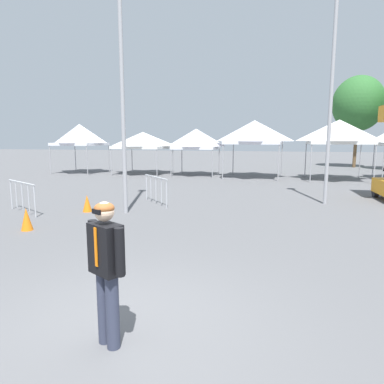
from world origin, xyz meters
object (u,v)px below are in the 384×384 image
canopy_tent_right_of_center (80,135)px  light_pole_near_lift (332,82)px  canopy_tent_behind_center (196,139)px  canopy_tent_far_left (254,132)px  light_pole_opposite_side (121,40)px  person_foreground (106,264)px  crowd_barrier_near_person (22,191)px  canopy_tent_behind_left (339,132)px  crowd_barrier_mid_lot (156,185)px  traffic_cone_lot_center (27,219)px  canopy_tent_behind_right (143,140)px  traffic_cone_near_barrier (87,203)px  tree_behind_tents_center (358,104)px

canopy_tent_right_of_center → light_pole_near_lift: 18.63m
canopy_tent_behind_center → canopy_tent_far_left: 4.03m
canopy_tent_far_left → light_pole_opposite_side: 13.08m
person_foreground → crowd_barrier_near_person: (-6.52, 6.20, -0.28)m
canopy_tent_behind_left → light_pole_near_lift: bearing=-100.6°
crowd_barrier_mid_lot → person_foreground: bearing=-73.1°
canopy_tent_far_left → traffic_cone_lot_center: (-5.00, -15.13, -2.63)m
canopy_tent_right_of_center → canopy_tent_far_left: size_ratio=0.96×
canopy_tent_behind_right → light_pole_near_lift: light_pole_near_lift is taller
canopy_tent_behind_right → traffic_cone_lot_center: 15.92m
canopy_tent_behind_right → traffic_cone_lot_center: canopy_tent_behind_right is taller
traffic_cone_near_barrier → light_pole_near_lift: bearing=23.9°
light_pole_near_lift → traffic_cone_lot_center: size_ratio=12.87×
canopy_tent_far_left → tree_behind_tents_center: (8.10, 10.56, 2.62)m
light_pole_near_lift → light_pole_opposite_side: bearing=-153.0°
canopy_tent_far_left → traffic_cone_near_barrier: (-4.72, -12.52, -2.65)m
canopy_tent_behind_left → traffic_cone_lot_center: bearing=-124.0°
light_pole_near_lift → canopy_tent_behind_right: bearing=140.9°
light_pole_opposite_side → traffic_cone_lot_center: bearing=-120.9°
canopy_tent_far_left → light_pole_near_lift: light_pole_near_lift is taller
canopy_tent_right_of_center → light_pole_opposite_side: (9.48, -12.37, 2.80)m
light_pole_near_lift → crowd_barrier_mid_lot: 7.62m
light_pole_opposite_side → canopy_tent_behind_center: bearing=92.9°
light_pole_opposite_side → traffic_cone_lot_center: 6.22m
canopy_tent_far_left → crowd_barrier_near_person: size_ratio=2.01×
canopy_tent_right_of_center → canopy_tent_behind_left: bearing=-0.6°
person_foreground → crowd_barrier_near_person: bearing=136.4°
canopy_tent_behind_left → light_pole_opposite_side: 15.05m
canopy_tent_far_left → person_foreground: (-0.22, -19.43, -1.91)m
canopy_tent_right_of_center → canopy_tent_far_left: 12.82m
crowd_barrier_near_person → traffic_cone_lot_center: crowd_barrier_near_person is taller
canopy_tent_right_of_center → traffic_cone_lot_center: bearing=-62.7°
canopy_tent_behind_center → light_pole_near_lift: (7.44, -9.23, 2.09)m
canopy_tent_behind_right → canopy_tent_behind_left: size_ratio=0.98×
light_pole_opposite_side → tree_behind_tents_center: (11.44, 22.92, -0.06)m
traffic_cone_near_barrier → canopy_tent_right_of_center: bearing=122.9°
canopy_tent_behind_center → light_pole_near_lift: bearing=-51.1°
light_pole_near_lift → tree_behind_tents_center: size_ratio=1.01×
canopy_tent_behind_center → person_foreground: canopy_tent_behind_center is taller
person_foreground → tree_behind_tents_center: 31.45m
canopy_tent_behind_right → canopy_tent_behind_center: (3.95, -0.04, 0.09)m
canopy_tent_far_left → crowd_barrier_mid_lot: canopy_tent_far_left is taller
canopy_tent_right_of_center → person_foreground: 23.24m
canopy_tent_far_left → person_foreground: 19.53m
person_foreground → traffic_cone_lot_center: (-4.78, 4.30, -0.72)m
crowd_barrier_near_person → canopy_tent_behind_center: bearing=78.5°
canopy_tent_right_of_center → crowd_barrier_mid_lot: 14.59m
traffic_cone_near_barrier → crowd_barrier_mid_lot: bearing=48.2°
light_pole_opposite_side → tree_behind_tents_center: size_ratio=1.27×
light_pole_near_lift → canopy_tent_behind_center: bearing=128.9°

